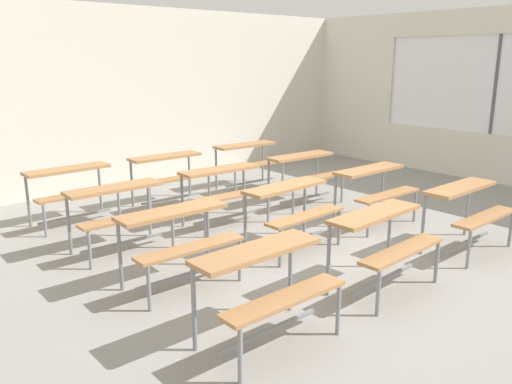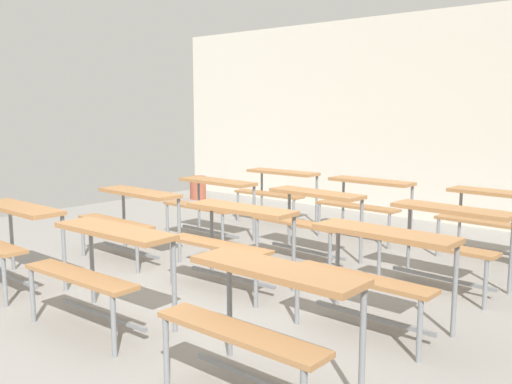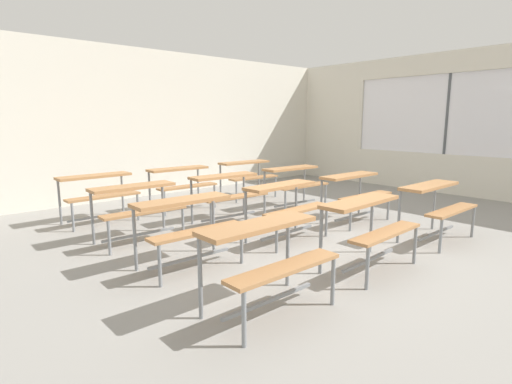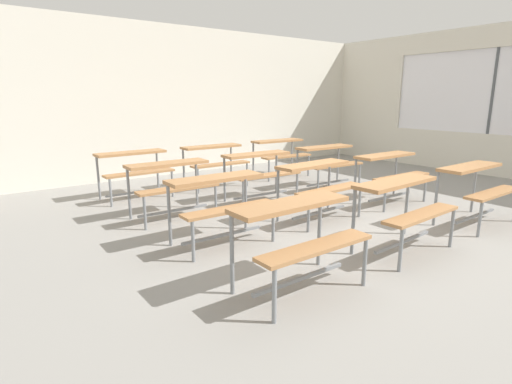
{
  "view_description": "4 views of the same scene",
  "coord_description": "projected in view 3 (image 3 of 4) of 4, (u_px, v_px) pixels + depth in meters",
  "views": [
    {
      "loc": [
        -4.07,
        -3.7,
        2.16
      ],
      "look_at": [
        -0.11,
        0.92,
        0.57
      ],
      "focal_mm": 36.24,
      "sensor_mm": 36.0,
      "label": 1
    },
    {
      "loc": [
        3.4,
        -3.35,
        1.65
      ],
      "look_at": [
        -0.73,
        1.42,
        0.7
      ],
      "focal_mm": 39.68,
      "sensor_mm": 36.0,
      "label": 2
    },
    {
      "loc": [
        -3.8,
        -3.3,
        1.6
      ],
      "look_at": [
        -0.03,
        0.98,
        0.56
      ],
      "focal_mm": 28.0,
      "sensor_mm": 36.0,
      "label": 3
    },
    {
      "loc": [
        -3.8,
        -3.3,
        1.6
      ],
      "look_at": [
        -0.83,
        0.69,
        0.41
      ],
      "focal_mm": 28.0,
      "sensor_mm": 36.0,
      "label": 4
    }
  ],
  "objects": [
    {
      "name": "desk_bench_r3c0",
      "position": [
        98.0,
        187.0,
        6.19
      ],
      "size": [
        1.11,
        0.61,
        0.74
      ],
      "rotation": [
        0.0,
        0.0,
        0.02
      ],
      "color": "#A87547",
      "rests_on": "ground"
    },
    {
      "name": "desk_bench_r1c0",
      "position": [
        188.0,
        217.0,
        4.3
      ],
      "size": [
        1.11,
        0.61,
        0.74
      ],
      "rotation": [
        0.0,
        0.0,
        -0.02
      ],
      "color": "#A87547",
      "rests_on": "ground"
    },
    {
      "name": "ground",
      "position": [
        307.0,
        246.0,
        5.2
      ],
      "size": [
        10.0,
        9.0,
        0.05
      ],
      "primitive_type": "cube",
      "color": "gray"
    },
    {
      "name": "desk_bench_r1c2",
      "position": [
        355.0,
        186.0,
        6.23
      ],
      "size": [
        1.11,
        0.6,
        0.74
      ],
      "rotation": [
        0.0,
        0.0,
        -0.01
      ],
      "color": "#A87547",
      "rests_on": "ground"
    },
    {
      "name": "desk_bench_r2c1",
      "position": [
        228.0,
        187.0,
        6.19
      ],
      "size": [
        1.13,
        0.64,
        0.74
      ],
      "rotation": [
        0.0,
        0.0,
        -0.05
      ],
      "color": "#A87547",
      "rests_on": "ground"
    },
    {
      "name": "wall_back",
      "position": [
        145.0,
        124.0,
        8.25
      ],
      "size": [
        10.0,
        0.12,
        3.0
      ],
      "primitive_type": "cube",
      "color": "silver",
      "rests_on": "ground"
    },
    {
      "name": "desk_bench_r0c1",
      "position": [
        369.0,
        218.0,
        4.26
      ],
      "size": [
        1.12,
        0.64,
        0.74
      ],
      "rotation": [
        0.0,
        0.0,
        0.04
      ],
      "color": "#A87547",
      "rests_on": "ground"
    },
    {
      "name": "desk_bench_r0c2",
      "position": [
        437.0,
        198.0,
        5.28
      ],
      "size": [
        1.1,
        0.6,
        0.74
      ],
      "rotation": [
        0.0,
        0.0,
        0.01
      ],
      "color": "#A87547",
      "rests_on": "ground"
    },
    {
      "name": "desk_bench_r3c1",
      "position": [
        181.0,
        178.0,
        7.11
      ],
      "size": [
        1.11,
        0.61,
        0.74
      ],
      "rotation": [
        0.0,
        0.0,
        -0.02
      ],
      "color": "#A87547",
      "rests_on": "ground"
    },
    {
      "name": "desk_bench_r2c2",
      "position": [
        295.0,
        178.0,
        7.17
      ],
      "size": [
        1.13,
        0.64,
        0.74
      ],
      "rotation": [
        0.0,
        0.0,
        -0.05
      ],
      "color": "#A87547",
      "rests_on": "ground"
    },
    {
      "name": "desk_bench_r3c2",
      "position": [
        248.0,
        170.0,
        8.15
      ],
      "size": [
        1.13,
        0.64,
        0.74
      ],
      "rotation": [
        0.0,
        0.0,
        -0.05
      ],
      "color": "#A87547",
      "rests_on": "ground"
    },
    {
      "name": "desk_bench_r2c0",
      "position": [
        137.0,
        200.0,
        5.2
      ],
      "size": [
        1.11,
        0.6,
        0.74
      ],
      "rotation": [
        0.0,
        0.0,
        -0.01
      ],
      "color": "#A87547",
      "rests_on": "ground"
    },
    {
      "name": "desk_bench_r0c0",
      "position": [
        267.0,
        247.0,
        3.29
      ],
      "size": [
        1.1,
        0.59,
        0.74
      ],
      "rotation": [
        0.0,
        0.0,
        -0.0
      ],
      "color": "#A87547",
      "rests_on": "ground"
    },
    {
      "name": "desk_bench_r1c1",
      "position": [
        286.0,
        198.0,
        5.3
      ],
      "size": [
        1.13,
        0.64,
        0.74
      ],
      "rotation": [
        0.0,
        0.0,
        0.04
      ],
      "color": "#A87547",
      "rests_on": "ground"
    },
    {
      "name": "wall_right",
      "position": [
        478.0,
        127.0,
        8.09
      ],
      "size": [
        0.12,
        9.0,
        3.0
      ],
      "color": "silver",
      "rests_on": "ground"
    }
  ]
}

